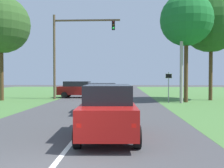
% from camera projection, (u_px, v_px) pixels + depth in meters
% --- Properties ---
extents(ground_plane, '(120.00, 120.00, 0.00)m').
position_uv_depth(ground_plane, '(96.00, 112.00, 16.52)').
color(ground_plane, '#424244').
extents(red_suv_near, '(2.26, 4.61, 1.96)m').
position_uv_depth(red_suv_near, '(108.00, 110.00, 9.43)').
color(red_suv_near, '#9E1411').
rests_on(red_suv_near, ground_plane).
extents(pickup_truck_lead, '(2.42, 5.05, 1.88)m').
position_uv_depth(pickup_truck_lead, '(102.00, 97.00, 16.52)').
color(pickup_truck_lead, '#B7B2A8').
rests_on(pickup_truck_lead, ground_plane).
extents(traffic_light, '(6.92, 0.40, 8.72)m').
position_uv_depth(traffic_light, '(70.00, 45.00, 26.00)').
color(traffic_light, brown).
rests_on(traffic_light, ground_plane).
extents(keep_moving_sign, '(0.60, 0.09, 2.73)m').
position_uv_depth(keep_moving_sign, '(169.00, 83.00, 22.50)').
color(keep_moving_sign, gray).
rests_on(keep_moving_sign, ground_plane).
extents(oak_tree_right, '(5.84, 5.84, 10.60)m').
position_uv_depth(oak_tree_right, '(211.00, 22.00, 24.78)').
color(oak_tree_right, '#4C351E').
rests_on(oak_tree_right, ground_plane).
extents(crossing_suv_far, '(4.72, 2.14, 1.82)m').
position_uv_depth(crossing_suv_far, '(79.00, 89.00, 28.20)').
color(crossing_suv_far, maroon).
rests_on(crossing_suv_far, ground_plane).
extents(utility_pole_right, '(0.28, 0.28, 8.32)m').
position_uv_depth(utility_pole_right, '(182.00, 56.00, 22.02)').
color(utility_pole_right, '#9E998E').
rests_on(utility_pole_right, ground_plane).
extents(extra_tree_1, '(4.74, 4.74, 9.84)m').
position_uv_depth(extra_tree_1, '(186.00, 20.00, 22.74)').
color(extra_tree_1, '#4C351E').
rests_on(extra_tree_1, ground_plane).
extents(extra_tree_2, '(5.56, 5.56, 10.20)m').
position_uv_depth(extra_tree_2, '(1.00, 25.00, 24.58)').
color(extra_tree_2, '#4C351E').
rests_on(extra_tree_2, ground_plane).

